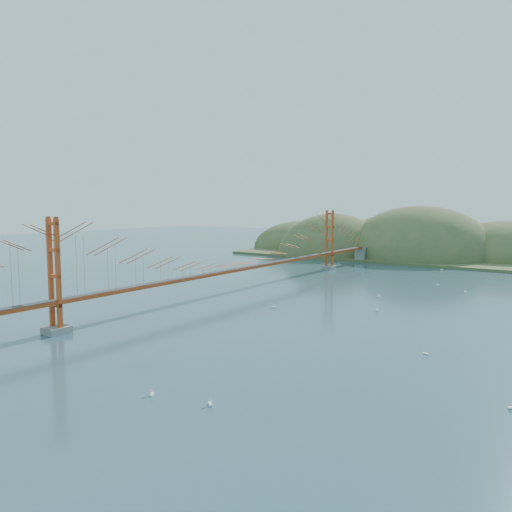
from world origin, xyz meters
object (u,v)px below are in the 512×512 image
Objects in this scene: bridge at (238,244)px; sailboat_1 at (377,310)px; sailboat_0 at (274,306)px; sailboat_2 at (426,353)px.

bridge is 128.78× the size of sailboat_1.
sailboat_1 is at bearing 26.49° from sailboat_0.
sailboat_1 is (22.31, -1.62, -6.85)m from bridge.
bridge reaches higher than sailboat_0.
bridge is 14.87m from sailboat_0.
sailboat_0 reaches higher than sailboat_2.
sailboat_1 is at bearing 124.97° from sailboat_2.
bridge is 36.76m from sailboat_2.
sailboat_1 reaches higher than sailboat_2.
sailboat_2 is 23.07m from sailboat_0.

